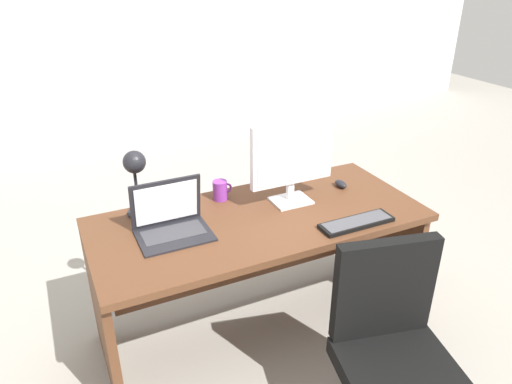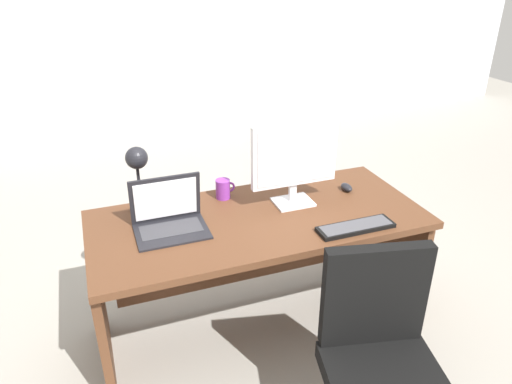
% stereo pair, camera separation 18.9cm
% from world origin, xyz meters
% --- Properties ---
extents(ground, '(12.00, 12.00, 0.00)m').
position_xyz_m(ground, '(0.00, 1.50, 0.00)').
color(ground, gray).
extents(back_wall, '(10.00, 0.10, 2.80)m').
position_xyz_m(back_wall, '(0.00, 3.59, 1.40)').
color(back_wall, silver).
rests_on(back_wall, ground).
extents(desk, '(1.67, 0.74, 0.72)m').
position_xyz_m(desk, '(0.00, 0.05, 0.52)').
color(desk, '#56331E').
rests_on(desk, ground).
extents(monitor, '(0.46, 0.16, 0.44)m').
position_xyz_m(monitor, '(0.22, 0.07, 0.98)').
color(monitor, silver).
rests_on(monitor, desk).
extents(laptop, '(0.34, 0.26, 0.25)m').
position_xyz_m(laptop, '(-0.44, 0.06, 0.80)').
color(laptop, black).
rests_on(laptop, desk).
extents(keyboard, '(0.38, 0.11, 0.02)m').
position_xyz_m(keyboard, '(0.39, -0.28, 0.73)').
color(keyboard, black).
rests_on(keyboard, desk).
extents(mouse, '(0.05, 0.09, 0.04)m').
position_xyz_m(mouse, '(0.56, 0.11, 0.74)').
color(mouse, black).
rests_on(mouse, desk).
extents(desk_lamp, '(0.12, 0.14, 0.35)m').
position_xyz_m(desk_lamp, '(-0.54, 0.26, 0.97)').
color(desk_lamp, black).
rests_on(desk_lamp, desk).
extents(coffee_mug, '(0.11, 0.08, 0.11)m').
position_xyz_m(coffee_mug, '(-0.11, 0.26, 0.77)').
color(coffee_mug, purple).
rests_on(coffee_mug, desk).
extents(office_chair, '(0.56, 0.57, 0.89)m').
position_xyz_m(office_chair, '(0.22, -0.82, 0.35)').
color(office_chair, black).
rests_on(office_chair, ground).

